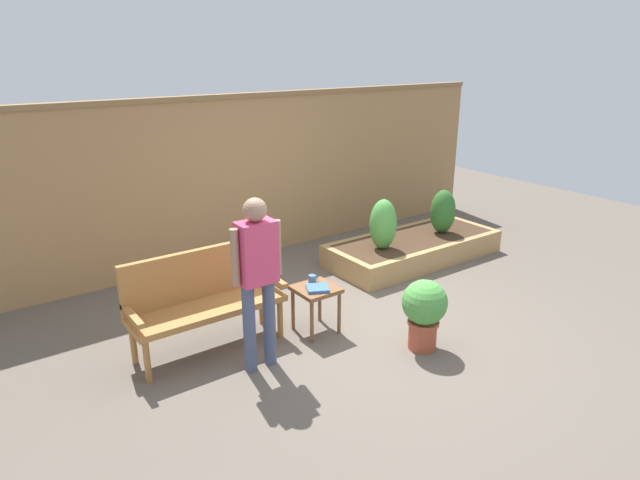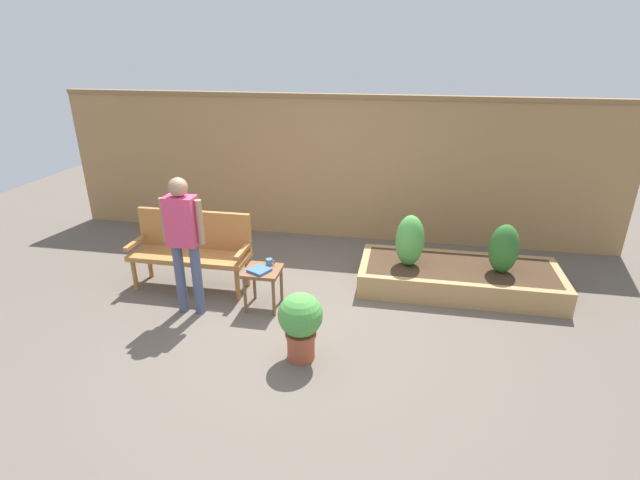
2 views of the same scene
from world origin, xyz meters
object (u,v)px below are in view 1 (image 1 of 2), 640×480
object	(u,v)px
potted_boxwood	(424,309)
shrub_near_bench	(383,224)
cup_on_table	(312,279)
garden_bench	(203,293)
shrub_far_corner	(443,212)
book_on_table	(318,288)
person_by_bench	(257,270)
side_table	(316,295)

from	to	relation	value
potted_boxwood	shrub_near_bench	distance (m)	1.94
cup_on_table	potted_boxwood	world-z (taller)	potted_boxwood
garden_bench	potted_boxwood	size ratio (longest dim) A/B	2.09
cup_on_table	potted_boxwood	xyz separation A→B (m)	(0.58, -0.98, -0.11)
garden_bench	shrub_far_corner	distance (m)	3.73
garden_bench	shrub_far_corner	world-z (taller)	garden_bench
book_on_table	potted_boxwood	xyz separation A→B (m)	(0.65, -0.80, -0.09)
person_by_bench	cup_on_table	bearing A→B (deg)	24.07
garden_bench	potted_boxwood	world-z (taller)	garden_bench
cup_on_table	side_table	bearing A→B (deg)	-110.18
book_on_table	potted_boxwood	bearing A→B (deg)	-24.45
garden_bench	potted_boxwood	bearing A→B (deg)	-36.99
book_on_table	shrub_far_corner	size ratio (longest dim) A/B	0.35
book_on_table	potted_boxwood	distance (m)	1.03
side_table	shrub_near_bench	xyz separation A→B (m)	(1.60, 0.81, 0.22)
potted_boxwood	person_by_bench	size ratio (longest dim) A/B	0.44
side_table	cup_on_table	distance (m)	0.18
shrub_near_bench	garden_bench	bearing A→B (deg)	-170.69
side_table	shrub_far_corner	world-z (taller)	shrub_far_corner
side_table	book_on_table	xyz separation A→B (m)	(-0.02, -0.06, 0.10)
side_table	book_on_table	bearing A→B (deg)	-108.85
book_on_table	potted_boxwood	world-z (taller)	potted_boxwood
side_table	shrub_far_corner	bearing A→B (deg)	16.82
side_table	potted_boxwood	distance (m)	1.06
garden_bench	book_on_table	world-z (taller)	garden_bench
shrub_far_corner	shrub_near_bench	bearing A→B (deg)	180.00
potted_boxwood	shrub_far_corner	bearing A→B (deg)	39.01
person_by_bench	shrub_near_bench	bearing A→B (deg)	23.93
garden_bench	book_on_table	xyz separation A→B (m)	(0.99, -0.44, -0.05)
potted_boxwood	shrub_far_corner	xyz separation A→B (m)	(2.06, 1.67, 0.19)
cup_on_table	shrub_far_corner	world-z (taller)	shrub_far_corner
garden_bench	cup_on_table	bearing A→B (deg)	-13.79
garden_bench	potted_boxwood	xyz separation A→B (m)	(1.64, -1.24, -0.14)
side_table	shrub_far_corner	distance (m)	2.81
potted_boxwood	person_by_bench	world-z (taller)	person_by_bench
cup_on_table	book_on_table	size ratio (longest dim) A/B	0.51
shrub_near_bench	potted_boxwood	bearing A→B (deg)	-120.30
side_table	potted_boxwood	world-z (taller)	potted_boxwood
side_table	potted_boxwood	size ratio (longest dim) A/B	0.70
side_table	book_on_table	world-z (taller)	book_on_table
book_on_table	person_by_bench	size ratio (longest dim) A/B	0.13
book_on_table	person_by_bench	bearing A→B (deg)	-139.54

